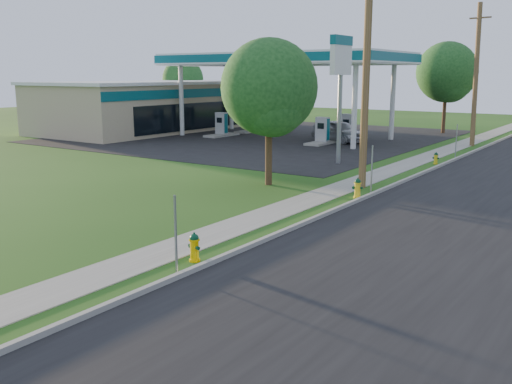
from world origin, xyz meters
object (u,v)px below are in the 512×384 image
price_pylon (341,63)px  tree_lot (448,74)px  tree_back (183,81)px  car_silver (339,131)px  hydrant_near (194,247)px  hydrant_far (436,158)px  tree_verge (270,91)px  fuel_pump_nw (221,127)px  fuel_pump_sw (251,124)px  utility_pole_far (476,75)px  fuel_pump_ne (322,134)px  hydrant_mid (357,188)px  fuel_pump_se (347,129)px  utility_pole_mid (366,71)px

price_pylon → tree_lot: bearing=90.5°
tree_back → car_silver: bearing=-20.4°
tree_lot → car_silver: tree_lot is taller
hydrant_near → hydrant_far: size_ratio=1.17×
tree_back → tree_verge: bearing=-42.5°
fuel_pump_nw → tree_lot: tree_lot is taller
fuel_pump_nw → hydrant_far: bearing=-14.1°
tree_lot → hydrant_near: 37.77m
price_pylon → fuel_pump_sw: bearing=140.6°
utility_pole_far → fuel_pump_ne: bearing=-150.7°
hydrant_near → hydrant_mid: bearing=88.9°
fuel_pump_sw → fuel_pump_ne: bearing=-24.0°
fuel_pump_nw → tree_lot: (13.82, 12.44, 4.10)m
fuel_pump_nw → hydrant_mid: size_ratio=3.92×
fuel_pump_se → car_silver: fuel_pump_se is taller
hydrant_near → hydrant_far: hydrant_near is taller
fuel_pump_sw → fuel_pump_se: same height
fuel_pump_ne → tree_lot: tree_lot is taller
fuel_pump_sw → price_pylon: price_pylon is taller
utility_pole_far → price_pylon: utility_pole_far is taller
tree_verge → car_silver: size_ratio=1.37×
tree_verge → tree_lot: (-0.46, 27.27, 0.71)m
utility_pole_far → fuel_pump_ne: (-8.90, -5.00, -4.08)m
utility_pole_far → tree_back: (-30.93, 5.22, -0.62)m
fuel_pump_nw → fuel_pump_ne: same height
tree_verge → hydrant_far: 11.66m
fuel_pump_nw → tree_lot: 19.04m
fuel_pump_se → tree_lot: tree_lot is taller
fuel_pump_nw → tree_verge: tree_verge is taller
car_silver → hydrant_mid: bearing=-128.5°
fuel_pump_se → hydrant_far: fuel_pump_se is taller
tree_back → hydrant_far: size_ratio=9.63×
fuel_pump_ne → fuel_pump_se: 4.00m
fuel_pump_sw → tree_lot: 16.70m
utility_pole_far → fuel_pump_nw: (-17.90, -5.00, -4.08)m
fuel_pump_se → hydrant_mid: fuel_pump_se is taller
price_pylon → hydrant_near: (4.45, -17.28, -5.05)m
fuel_pump_nw → fuel_pump_se: 9.85m
fuel_pump_sw → tree_back: 14.85m
tree_lot → hydrant_far: (4.67, -17.08, -4.49)m
fuel_pump_se → tree_back: bearing=164.2°
utility_pole_far → price_pylon: 13.11m
hydrant_mid → utility_pole_mid: bearing=109.5°
fuel_pump_se → tree_verge: size_ratio=0.50×
car_silver → fuel_pump_se: bearing=32.4°
price_pylon → car_silver: size_ratio=1.46×
fuel_pump_ne → tree_lot: bearing=68.8°
hydrant_mid → car_silver: (-9.29, 16.99, 0.40)m
tree_back → hydrant_near: size_ratio=8.25×
tree_back → car_silver: (22.39, -8.32, -3.39)m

